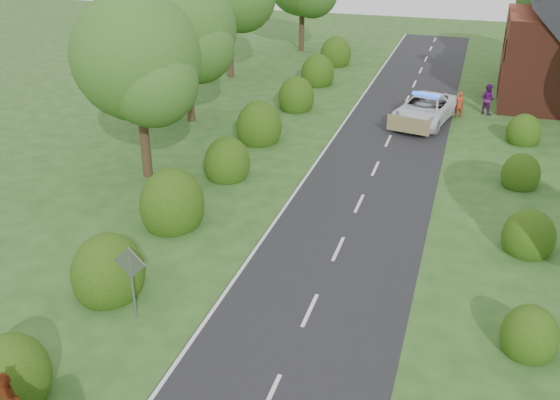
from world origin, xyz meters
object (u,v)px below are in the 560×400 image
(police_van, at_px, (425,109))
(pedestrian_purple, at_px, (487,99))
(pedestrian_red, at_px, (459,104))
(road_sign, at_px, (131,273))

(police_van, height_order, pedestrian_purple, pedestrian_purple)
(police_van, bearing_deg, pedestrian_red, 54.19)
(police_van, bearing_deg, pedestrian_purple, 51.67)
(road_sign, height_order, pedestrian_purple, road_sign)
(pedestrian_red, bearing_deg, police_van, 26.95)
(pedestrian_red, height_order, pedestrian_purple, pedestrian_purple)
(road_sign, distance_m, police_van, 22.65)
(road_sign, xyz_separation_m, pedestrian_purple, (9.86, 24.54, -0.74))
(pedestrian_purple, bearing_deg, pedestrian_red, 70.79)
(police_van, relative_size, pedestrian_red, 4.01)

